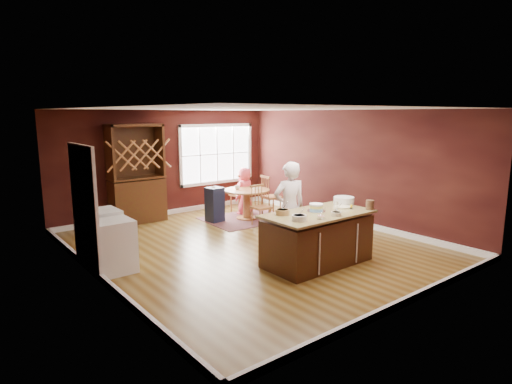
# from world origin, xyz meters

# --- Properties ---
(room_shell) EXTENTS (7.00, 7.00, 7.00)m
(room_shell) POSITION_xyz_m (0.00, 0.00, 1.35)
(room_shell) COLOR brown
(room_shell) RESTS_ON ground
(window) EXTENTS (2.36, 0.10, 1.66)m
(window) POSITION_xyz_m (1.50, 3.47, 1.50)
(window) COLOR white
(window) RESTS_ON room_shell
(doorway) EXTENTS (0.08, 1.26, 2.13)m
(doorway) POSITION_xyz_m (-2.97, 0.60, 1.02)
(doorway) COLOR white
(doorway) RESTS_ON room_shell
(kitchen_island) EXTENTS (1.97, 1.03, 0.92)m
(kitchen_island) POSITION_xyz_m (0.31, -1.53, 0.44)
(kitchen_island) COLOR #3B270C
(kitchen_island) RESTS_ON ground
(dining_table) EXTENTS (1.14, 1.14, 0.75)m
(dining_table) POSITION_xyz_m (1.30, 1.83, 0.53)
(dining_table) COLOR brown
(dining_table) RESTS_ON ground
(baker) EXTENTS (0.73, 0.58, 1.75)m
(baker) POSITION_xyz_m (0.30, -0.81, 0.87)
(baker) COLOR silver
(baker) RESTS_ON ground
(layer_cake) EXTENTS (0.33, 0.33, 0.14)m
(layer_cake) POSITION_xyz_m (0.36, -1.44, 0.99)
(layer_cake) COLOR white
(layer_cake) RESTS_ON kitchen_island
(bowl_blue) EXTENTS (0.24, 0.24, 0.09)m
(bowl_blue) POSITION_xyz_m (-0.33, -1.73, 0.97)
(bowl_blue) COLOR white
(bowl_blue) RESTS_ON kitchen_island
(bowl_yellow) EXTENTS (0.24, 0.24, 0.09)m
(bowl_yellow) POSITION_xyz_m (-0.27, -1.25, 0.97)
(bowl_yellow) COLOR olive
(bowl_yellow) RESTS_ON kitchen_island
(bowl_pink) EXTENTS (0.15, 0.15, 0.05)m
(bowl_pink) POSITION_xyz_m (0.03, -1.87, 0.95)
(bowl_pink) COLOR white
(bowl_pink) RESTS_ON kitchen_island
(bowl_olive) EXTENTS (0.18, 0.18, 0.07)m
(bowl_olive) POSITION_xyz_m (0.39, -1.88, 0.95)
(bowl_olive) COLOR beige
(bowl_olive) RESTS_ON kitchen_island
(drinking_glass) EXTENTS (0.08, 0.08, 0.15)m
(drinking_glass) POSITION_xyz_m (0.70, -1.60, 1.00)
(drinking_glass) COLOR silver
(drinking_glass) RESTS_ON kitchen_island
(dinner_plate) EXTENTS (0.29, 0.29, 0.02)m
(dinner_plate) POSITION_xyz_m (0.98, -1.51, 0.93)
(dinner_plate) COLOR #F8EBCE
(dinner_plate) RESTS_ON kitchen_island
(white_tub) EXTENTS (0.39, 0.39, 0.13)m
(white_tub) POSITION_xyz_m (1.24, -1.32, 0.99)
(white_tub) COLOR silver
(white_tub) RESTS_ON kitchen_island
(stoneware_crock) EXTENTS (0.14, 0.14, 0.17)m
(stoneware_crock) POSITION_xyz_m (1.21, -1.94, 1.01)
(stoneware_crock) COLOR #412715
(stoneware_crock) RESTS_ON kitchen_island
(toy_figurine) EXTENTS (0.05, 0.05, 0.08)m
(toy_figurine) POSITION_xyz_m (0.99, -1.70, 0.96)
(toy_figurine) COLOR yellow
(toy_figurine) RESTS_ON kitchen_island
(rug) EXTENTS (2.12, 1.68, 0.01)m
(rug) POSITION_xyz_m (1.30, 1.83, 0.01)
(rug) COLOR brown
(rug) RESTS_ON ground
(chair_east) EXTENTS (0.48, 0.50, 1.06)m
(chair_east) POSITION_xyz_m (2.05, 1.76, 0.53)
(chair_east) COLOR brown
(chair_east) RESTS_ON ground
(chair_south) EXTENTS (0.42, 0.40, 0.97)m
(chair_south) POSITION_xyz_m (1.17, 1.09, 0.49)
(chair_south) COLOR #99632D
(chair_south) RESTS_ON ground
(chair_north) EXTENTS (0.47, 0.45, 1.06)m
(chair_north) POSITION_xyz_m (1.62, 2.56, 0.53)
(chair_north) COLOR brown
(chair_north) RESTS_ON ground
(seated_woman) EXTENTS (0.69, 0.56, 1.23)m
(seated_woman) POSITION_xyz_m (1.58, 2.28, 0.62)
(seated_woman) COLOR #EC4A5B
(seated_woman) RESTS_ON ground
(high_chair) EXTENTS (0.39, 0.39, 0.89)m
(high_chair) POSITION_xyz_m (0.51, 2.09, 0.44)
(high_chair) COLOR black
(high_chair) RESTS_ON ground
(toddler) EXTENTS (0.18, 0.14, 0.26)m
(toddler) POSITION_xyz_m (0.55, 2.18, 0.81)
(toddler) COLOR #8CA5BF
(toddler) RESTS_ON high_chair
(table_plate) EXTENTS (0.19, 0.19, 0.01)m
(table_plate) POSITION_xyz_m (1.56, 1.76, 0.76)
(table_plate) COLOR beige
(table_plate) RESTS_ON dining_table
(table_cup) EXTENTS (0.16, 0.16, 0.10)m
(table_cup) POSITION_xyz_m (1.12, 1.98, 0.80)
(table_cup) COLOR white
(table_cup) RESTS_ON dining_table
(hutch) EXTENTS (1.29, 0.54, 2.37)m
(hutch) POSITION_xyz_m (-0.96, 3.22, 1.18)
(hutch) COLOR black
(hutch) RESTS_ON ground
(washer) EXTENTS (0.61, 0.59, 0.89)m
(washer) POSITION_xyz_m (-2.64, 0.28, 0.44)
(washer) COLOR white
(washer) RESTS_ON ground
(dryer) EXTENTS (0.65, 0.63, 0.94)m
(dryer) POSITION_xyz_m (-2.64, 0.92, 0.47)
(dryer) COLOR white
(dryer) RESTS_ON ground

